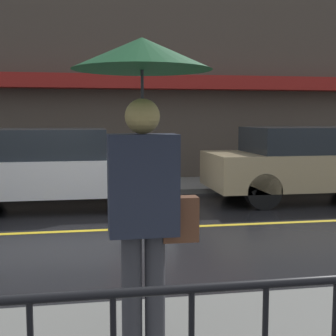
# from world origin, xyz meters

# --- Properties ---
(ground_plane) EXTENTS (80.00, 80.00, 0.00)m
(ground_plane) POSITION_xyz_m (0.00, 0.00, 0.00)
(ground_plane) COLOR black
(sidewalk_far) EXTENTS (28.00, 2.13, 0.11)m
(sidewalk_far) POSITION_xyz_m (0.00, 4.13, 0.05)
(sidewalk_far) COLOR slate
(sidewalk_far) RESTS_ON ground_plane
(lane_marking) EXTENTS (25.20, 0.12, 0.01)m
(lane_marking) POSITION_xyz_m (0.00, 0.00, 0.00)
(lane_marking) COLOR gold
(lane_marking) RESTS_ON ground_plane
(building_storefront) EXTENTS (28.00, 0.85, 5.74)m
(building_storefront) POSITION_xyz_m (0.00, 5.31, 2.85)
(building_storefront) COLOR #4C4238
(building_storefront) RESTS_ON ground_plane
(pedestrian) EXTENTS (0.90, 0.90, 2.10)m
(pedestrian) POSITION_xyz_m (0.28, -4.01, 1.67)
(pedestrian) COLOR #333338
(pedestrian) RESTS_ON sidewalk_near
(car_white) EXTENTS (4.34, 1.78, 1.49)m
(car_white) POSITION_xyz_m (-0.75, 1.92, 0.77)
(car_white) COLOR silver
(car_white) RESTS_ON ground_plane
(car_tan) EXTENTS (4.19, 1.81, 1.51)m
(car_tan) POSITION_xyz_m (4.38, 1.92, 0.77)
(car_tan) COLOR tan
(car_tan) RESTS_ON ground_plane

